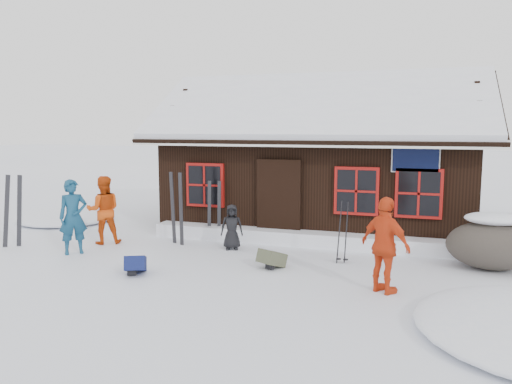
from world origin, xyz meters
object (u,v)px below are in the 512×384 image
boulder (492,244)px  skier_crouched (232,227)px  ski_poles (343,233)px  backpack_olive (272,261)px  skier_orange_left (104,210)px  skier_teal (73,217)px  skier_orange_right (385,245)px  backpack_blue (136,267)px  ski_pair_left (13,212)px

boulder → skier_crouched: bearing=-178.8°
skier_crouched → ski_poles: ski_poles is taller
backpack_olive → skier_orange_left: bearing=-162.9°
ski_poles → skier_orange_left: bearing=-179.4°
skier_teal → backpack_olive: size_ratio=3.32×
skier_orange_right → skier_crouched: skier_orange_right is taller
skier_orange_right → backpack_olive: 2.53m
skier_orange_left → backpack_blue: bearing=102.6°
skier_teal → skier_orange_right: bearing=-51.3°
boulder → backpack_blue: bearing=-158.7°
skier_teal → skier_orange_left: size_ratio=1.01×
skier_teal → skier_orange_right: 6.88m
backpack_olive → skier_crouched: bearing=164.6°
skier_crouched → boulder: size_ratio=0.60×
ski_poles → backpack_olive: (-1.30, -0.84, -0.50)m
skier_orange_right → skier_crouched: 4.18m
skier_orange_right → ski_poles: bearing=-25.6°
skier_orange_right → ski_poles: (-0.98, 1.68, -0.20)m
ski_pair_left → skier_teal: bearing=-27.1°
skier_teal → ski_pair_left: ski_pair_left is taller
skier_orange_left → ski_pair_left: ski_pair_left is taller
skier_crouched → backpack_olive: 1.85m
skier_teal → skier_orange_right: size_ratio=1.01×
skier_orange_right → backpack_olive: size_ratio=3.29×
backpack_olive → ski_poles: bearing=59.6°
skier_teal → skier_orange_right: (6.85, -0.56, -0.01)m
ski_pair_left → backpack_blue: (3.99, -1.06, -0.70)m
boulder → ski_pair_left: (-10.60, -1.52, 0.32)m
skier_orange_left → skier_orange_right: size_ratio=1.00×
boulder → ski_pair_left: size_ratio=0.99×
skier_orange_left → boulder: skier_orange_left is taller
backpack_olive → boulder: bearing=44.4°
backpack_blue → ski_pair_left: bearing=139.0°
skier_orange_right → backpack_blue: 4.74m
backpack_blue → backpack_olive: 2.70m
backpack_olive → skier_orange_right: bearing=6.4°
skier_crouched → ski_pair_left: ski_pair_left is taller
skier_orange_right → boulder: (1.94, 2.18, -0.32)m
skier_orange_left → backpack_olive: bearing=136.3°
ski_pair_left → backpack_olive: 6.43m
skier_orange_left → ski_pair_left: bearing=-6.5°
boulder → ski_pair_left: 10.72m
skier_orange_left → skier_crouched: (3.19, 0.44, -0.30)m
ski_pair_left → skier_crouched: bearing=-8.1°
skier_teal → backpack_blue: size_ratio=3.32×
skier_orange_right → skier_orange_left: bearing=20.8°
skier_crouched → backpack_blue: bearing=-133.5°
boulder → backpack_olive: boulder is taller
skier_crouched → boulder: skier_crouched is taller
skier_teal → skier_crouched: size_ratio=1.59×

